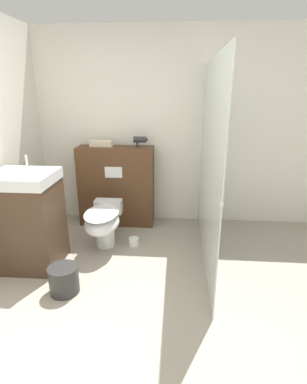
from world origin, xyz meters
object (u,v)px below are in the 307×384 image
Objects in this scene: toilet at (103,222)px; hair_drier at (140,140)px; waste_bin at (64,280)px; sink_vanity at (28,220)px.

hair_drier is (0.35, 0.72, 0.83)m from toilet.
waste_bin is at bearing -101.98° from toilet.
toilet is 3.66× the size of hair_drier.
sink_vanity is 6.01× the size of hair_drier.
sink_vanity is 1.64m from hair_drier.
waste_bin is at bearing -41.10° from sink_vanity.
sink_vanity is 0.76m from waste_bin.
waste_bin is (-0.52, -1.54, -1.02)m from hair_drier.
sink_vanity is at bearing -150.17° from toilet.
hair_drier reaches higher than waste_bin.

